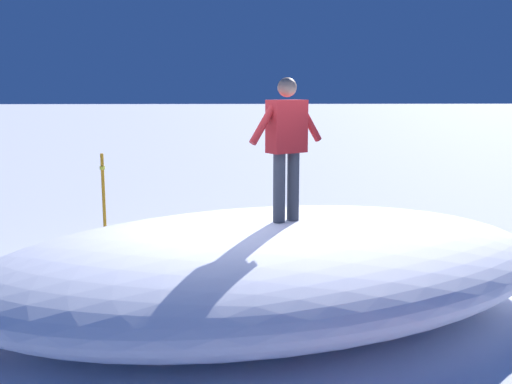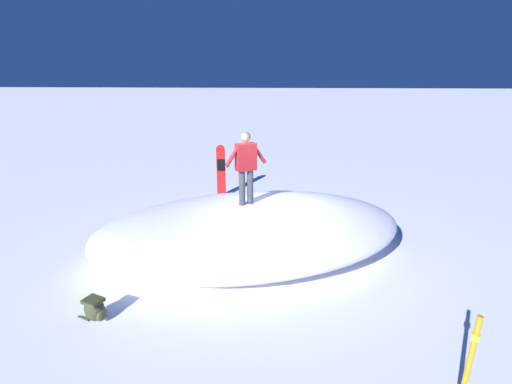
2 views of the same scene
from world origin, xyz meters
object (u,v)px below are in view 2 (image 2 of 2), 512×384
backpack_far (377,221)px  trail_marker_pole (468,368)px  snowboarder_standing (246,164)px  snowboard_primary_upright (221,170)px  backpack_near (95,309)px

backpack_far → trail_marker_pole: trail_marker_pole is taller
snowboarder_standing → backpack_far: snowboarder_standing is taller
snowboard_primary_upright → trail_marker_pole: snowboard_primary_upright is taller
backpack_near → trail_marker_pole: size_ratio=0.39×
snowboarder_standing → backpack_near: size_ratio=2.86×
backpack_near → trail_marker_pole: trail_marker_pole is taller
backpack_far → trail_marker_pole: bearing=-93.7°
backpack_far → trail_marker_pole: (-0.35, -5.45, 0.53)m
snowboard_primary_upright → backpack_far: 5.27m
backpack_near → trail_marker_pole: bearing=-14.4°
trail_marker_pole → snowboard_primary_upright: bearing=118.3°
snowboarder_standing → backpack_near: 4.01m
snowboarder_standing → trail_marker_pole: 5.25m
snowboarder_standing → snowboard_primary_upright: (-1.30, 3.78, -1.15)m
snowboarder_standing → trail_marker_pole: bearing=-54.4°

